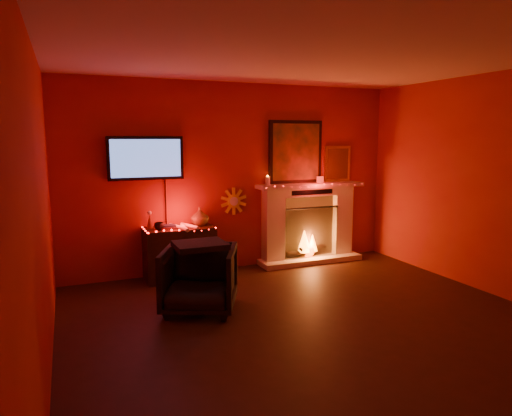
{
  "coord_description": "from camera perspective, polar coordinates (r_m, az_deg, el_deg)",
  "views": [
    {
      "loc": [
        -2.3,
        -3.75,
        1.92
      ],
      "look_at": [
        -0.02,
        1.7,
        1.01
      ],
      "focal_mm": 32.0,
      "sensor_mm": 36.0,
      "label": 1
    }
  ],
  "objects": [
    {
      "name": "console_table",
      "position": [
        6.35,
        -9.44,
        -5.29
      ],
      "size": [
        0.94,
        0.6,
        0.97
      ],
      "color": "black",
      "rests_on": "floor"
    },
    {
      "name": "room",
      "position": [
        4.43,
        8.77,
        1.3
      ],
      "size": [
        5.0,
        5.0,
        5.0
      ],
      "color": "black",
      "rests_on": "ground"
    },
    {
      "name": "tv",
      "position": [
        6.28,
        -13.6,
        6.05
      ],
      "size": [
        1.0,
        0.07,
        1.24
      ],
      "color": "black",
      "rests_on": "room"
    },
    {
      "name": "fireplace",
      "position": [
        7.13,
        6.5,
        -0.93
      ],
      "size": [
        1.72,
        0.4,
        2.18
      ],
      "color": "beige",
      "rests_on": "floor"
    },
    {
      "name": "sunburst_clock",
      "position": [
        6.68,
        -2.81,
        0.85
      ],
      "size": [
        0.4,
        0.03,
        0.4
      ],
      "color": "yellow",
      "rests_on": "room"
    },
    {
      "name": "armchair",
      "position": [
        5.17,
        -7.07,
        -8.78
      ],
      "size": [
        1.05,
        1.06,
        0.73
      ],
      "primitive_type": "imported",
      "rotation": [
        0.0,
        0.0,
        -0.43
      ],
      "color": "black",
      "rests_on": "floor"
    }
  ]
}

